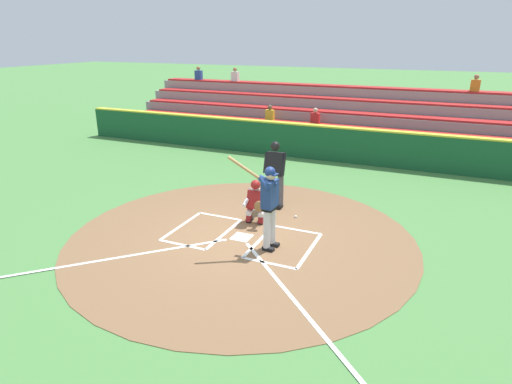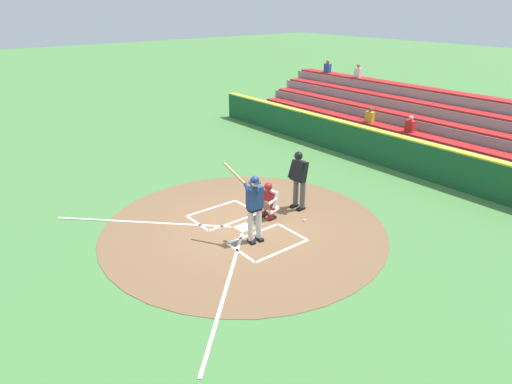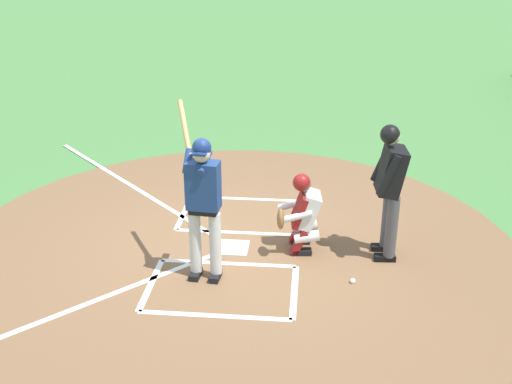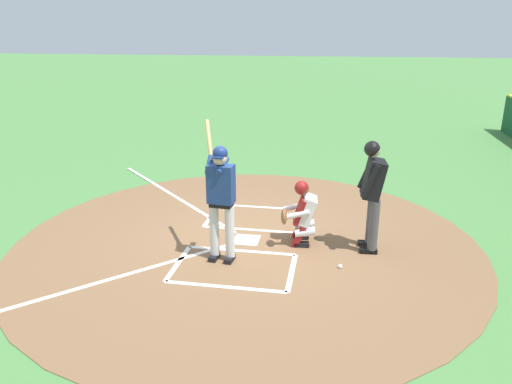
% 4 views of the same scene
% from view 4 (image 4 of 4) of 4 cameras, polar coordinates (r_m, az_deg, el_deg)
% --- Properties ---
extents(ground_plane, '(120.00, 120.00, 0.00)m').
position_cam_4_polar(ground_plane, '(8.48, -1.13, -5.77)').
color(ground_plane, '#4C8442').
extents(dirt_circle, '(8.00, 8.00, 0.01)m').
position_cam_4_polar(dirt_circle, '(8.48, -1.13, -5.73)').
color(dirt_circle, brown).
rests_on(dirt_circle, ground).
extents(home_plate_and_chalk, '(7.93, 4.91, 0.01)m').
position_cam_4_polar(home_plate_and_chalk, '(8.67, -6.87, -5.23)').
color(home_plate_and_chalk, white).
rests_on(home_plate_and_chalk, dirt_circle).
extents(batter, '(0.98, 0.65, 2.13)m').
position_cam_4_polar(batter, '(7.41, -4.20, -0.35)').
color(batter, silver).
rests_on(batter, ground).
extents(catcher, '(0.63, 0.61, 1.13)m').
position_cam_4_polar(catcher, '(8.18, 5.46, -2.33)').
color(catcher, black).
rests_on(catcher, ground).
extents(plate_umpire, '(0.60, 0.44, 1.86)m').
position_cam_4_polar(plate_umpire, '(7.96, 13.64, 0.34)').
color(plate_umpire, '#4C4C51').
rests_on(plate_umpire, ground).
extents(baseball, '(0.07, 0.07, 0.07)m').
position_cam_4_polar(baseball, '(7.64, 9.94, -8.68)').
color(baseball, white).
rests_on(baseball, ground).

